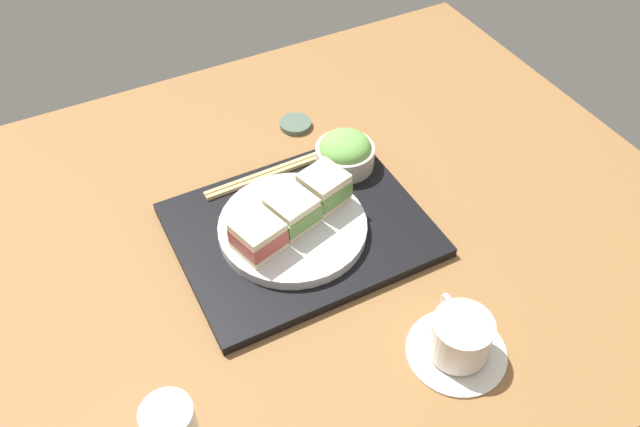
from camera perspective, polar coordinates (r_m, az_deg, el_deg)
name	(u,v)px	position (r cm, az deg, el deg)	size (l,w,h in cm)	color
ground_plane	(265,248)	(104.99, -4.88, -3.07)	(140.00, 100.00, 3.00)	brown
serving_tray	(300,230)	(104.14, -1.74, -1.42)	(38.69, 31.05, 1.77)	black
sandwich_plate	(293,227)	(102.13, -2.41, -1.21)	(23.36, 23.36, 1.75)	silver
sandwich_near	(324,188)	(102.87, 0.33, 2.24)	(7.99, 8.15, 5.68)	beige
sandwich_middle	(292,212)	(99.57, -2.47, 0.15)	(8.37, 8.27, 5.28)	#EFE5C1
sandwich_far	(258,236)	(96.52, -5.45, -2.00)	(7.98, 7.88, 5.26)	beige
salad_bowl	(345,152)	(111.90, 2.20, 5.40)	(10.15, 10.15, 6.37)	beige
chopsticks_pair	(265,175)	(111.67, -4.87, 3.36)	(21.72, 2.14, 0.70)	tan
coffee_cup	(459,339)	(90.81, 12.09, -10.72)	(13.87, 13.87, 7.07)	silver
small_sauce_dish	(295,124)	(124.46, -2.16, 7.83)	(6.00, 6.00, 1.06)	#4C6051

